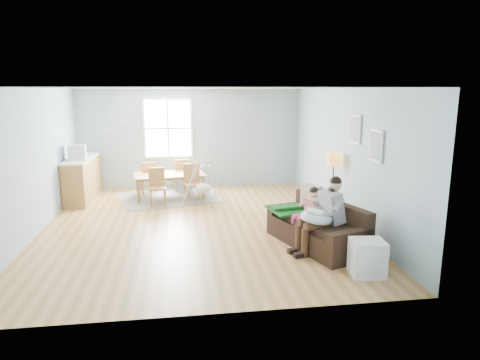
{
  "coord_description": "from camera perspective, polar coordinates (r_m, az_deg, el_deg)",
  "views": [
    {
      "loc": [
        -0.29,
        -8.24,
        2.67
      ],
      "look_at": [
        0.81,
        -0.43,
        1.0
      ],
      "focal_mm": 32.0,
      "sensor_mm": 36.0,
      "label": 1
    }
  ],
  "objects": [
    {
      "name": "floor_lamp",
      "position": [
        8.92,
        12.37,
        1.93
      ],
      "size": [
        0.28,
        0.28,
        1.4
      ],
      "color": "black",
      "rests_on": "room"
    },
    {
      "name": "wall_plates",
      "position": [
        11.87,
        -16.44,
        7.41
      ],
      "size": [
        0.67,
        0.02,
        0.66
      ],
      "color": "#8EA5AA",
      "rests_on": "room"
    },
    {
      "name": "monitor",
      "position": [
        10.75,
        -20.91,
        3.49
      ],
      "size": [
        0.42,
        0.4,
        0.36
      ],
      "color": "silver",
      "rests_on": "counter"
    },
    {
      "name": "toddler",
      "position": [
        7.61,
        9.24,
        -3.44
      ],
      "size": [
        0.55,
        0.43,
        0.81
      ],
      "color": "silver",
      "rests_on": "sofa"
    },
    {
      "name": "sofa",
      "position": [
        7.62,
        10.42,
        -6.56
      ],
      "size": [
        1.41,
        2.11,
        0.79
      ],
      "color": "black",
      "rests_on": "room"
    },
    {
      "name": "rug",
      "position": [
        10.93,
        -9.29,
        -2.32
      ],
      "size": [
        2.76,
        2.33,
        0.01
      ],
      "primitive_type": "cube",
      "rotation": [
        0.0,
        0.0,
        0.23
      ],
      "color": "gray",
      "rests_on": "room"
    },
    {
      "name": "room",
      "position": [
        8.25,
        -6.1,
        10.15
      ],
      "size": [
        8.4,
        9.4,
        3.9
      ],
      "color": "olive"
    },
    {
      "name": "beige_pillow",
      "position": [
        8.0,
        9.5,
        -2.31
      ],
      "size": [
        0.31,
        0.5,
        0.48
      ],
      "primitive_type": "cube",
      "rotation": [
        0.0,
        0.0,
        0.39
      ],
      "color": "tan",
      "rests_on": "sofa"
    },
    {
      "name": "pictures",
      "position": [
        7.94,
        16.32,
        5.53
      ],
      "size": [
        0.05,
        1.34,
        0.74
      ],
      "color": "white",
      "rests_on": "room"
    },
    {
      "name": "counter",
      "position": [
        11.21,
        -20.27,
        0.22
      ],
      "size": [
        0.61,
        1.9,
        1.05
      ],
      "color": "olive",
      "rests_on": "room"
    },
    {
      "name": "infant",
      "position": [
        7.15,
        9.95,
        -4.26
      ],
      "size": [
        0.28,
        0.34,
        0.14
      ],
      "color": "white",
      "rests_on": "nursing_pillow"
    },
    {
      "name": "chair_sw",
      "position": [
        10.17,
        -10.99,
        -0.61
      ],
      "size": [
        0.44,
        0.44,
        0.88
      ],
      "color": "#A47838",
      "rests_on": "rug"
    },
    {
      "name": "green_throw",
      "position": [
        8.01,
        7.25,
        -3.86
      ],
      "size": [
        1.02,
        0.91,
        0.04
      ],
      "primitive_type": "cube",
      "rotation": [
        0.0,
        0.0,
        0.19
      ],
      "color": "#14581C",
      "rests_on": "sofa"
    },
    {
      "name": "baby_swing",
      "position": [
        10.1,
        -4.96,
        -0.99
      ],
      "size": [
        1.08,
        1.1,
        0.93
      ],
      "color": "silver",
      "rests_on": "room"
    },
    {
      "name": "nursing_pillow",
      "position": [
        7.15,
        10.14,
        -4.96
      ],
      "size": [
        0.64,
        0.63,
        0.21
      ],
      "primitive_type": "torus",
      "rotation": [
        0.0,
        0.14,
        0.24
      ],
      "color": "silver",
      "rests_on": "father"
    },
    {
      "name": "chair_ne",
      "position": [
        11.48,
        -7.88,
        0.91
      ],
      "size": [
        0.48,
        0.48,
        0.88
      ],
      "color": "#A47838",
      "rests_on": "rug"
    },
    {
      "name": "chair_se",
      "position": [
        10.35,
        -6.34,
        -0.06
      ],
      "size": [
        0.5,
        0.5,
        0.93
      ],
      "color": "#A47838",
      "rests_on": "rug"
    },
    {
      "name": "chair_nw",
      "position": [
        11.32,
        -12.14,
        0.54
      ],
      "size": [
        0.47,
        0.47,
        0.86
      ],
      "color": "#A47838",
      "rests_on": "rug"
    },
    {
      "name": "window",
      "position": [
        11.75,
        -9.57,
        6.81
      ],
      "size": [
        1.32,
        0.08,
        1.62
      ],
      "color": "white",
      "rests_on": "room"
    },
    {
      "name": "storage_cube",
      "position": [
        6.61,
        16.54,
        -9.91
      ],
      "size": [
        0.52,
        0.47,
        0.53
      ],
      "color": "white",
      "rests_on": "room"
    },
    {
      "name": "dining_table",
      "position": [
        10.86,
        -9.34,
        -0.79
      ],
      "size": [
        1.84,
        1.18,
        0.61
      ],
      "primitive_type": "imported",
      "rotation": [
        0.0,
        0.0,
        0.13
      ],
      "color": "olive",
      "rests_on": "rug"
    },
    {
      "name": "father",
      "position": [
        7.22,
        11.08,
        -4.28
      ],
      "size": [
        0.96,
        0.55,
        1.28
      ],
      "color": "gray",
      "rests_on": "sofa"
    }
  ]
}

